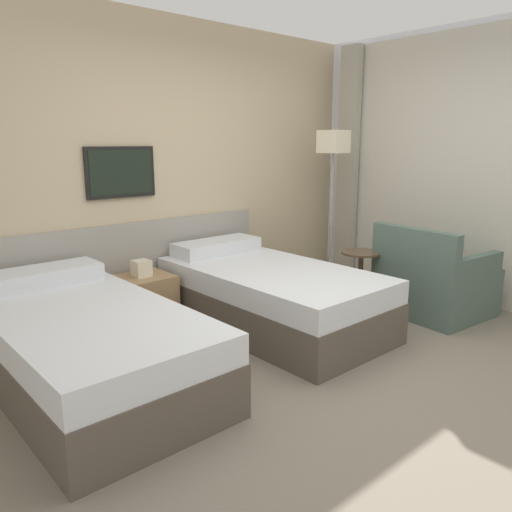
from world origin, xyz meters
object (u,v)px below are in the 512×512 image
at_px(armchair, 433,284).
at_px(floor_lamp, 333,154).
at_px(nightstand, 143,300).
at_px(side_table, 360,270).
at_px(bed_near_door, 86,346).
at_px(bed_near_window, 270,296).

bearing_deg(armchair, floor_lamp, 6.78).
relative_size(nightstand, side_table, 1.05).
relative_size(bed_near_door, floor_lamp, 1.19).
distance_m(bed_near_window, armchair, 1.57).
xyz_separation_m(bed_near_window, armchair, (1.37, -0.78, 0.01)).
bearing_deg(side_table, nightstand, 151.87).
relative_size(bed_near_door, nightstand, 3.43).
distance_m(floor_lamp, armchair, 1.71).
bearing_deg(floor_lamp, bed_near_door, -171.35).
bearing_deg(nightstand, side_table, -28.13).
xyz_separation_m(bed_near_door, side_table, (2.64, -0.23, 0.11)).
height_order(bed_near_window, side_table, bed_near_window).
xyz_separation_m(bed_near_door, nightstand, (0.83, 0.74, -0.04)).
distance_m(bed_near_door, armchair, 3.13).
relative_size(side_table, armchair, 0.59).
height_order(floor_lamp, armchair, floor_lamp).
bearing_deg(armchair, bed_near_door, 81.01).
bearing_deg(side_table, bed_near_door, 175.03).
height_order(bed_near_window, nightstand, bed_near_window).
relative_size(floor_lamp, side_table, 3.04).
xyz_separation_m(floor_lamp, armchair, (0.03, -1.24, -1.17)).
xyz_separation_m(side_table, armchair, (0.39, -0.55, -0.10)).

